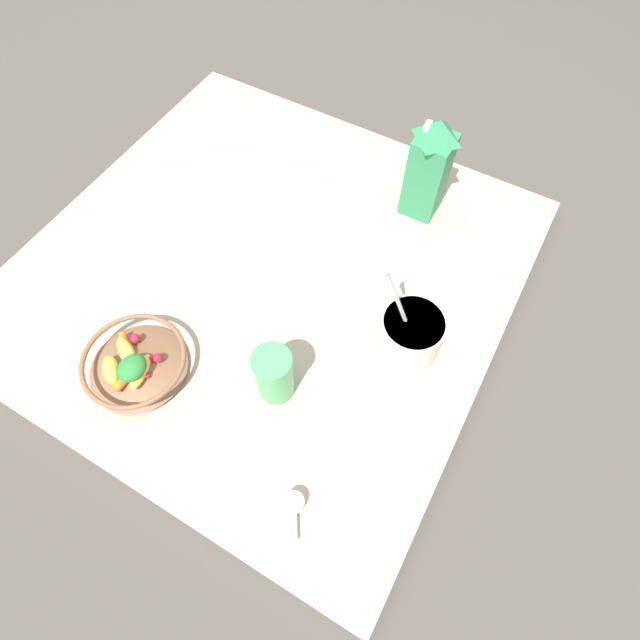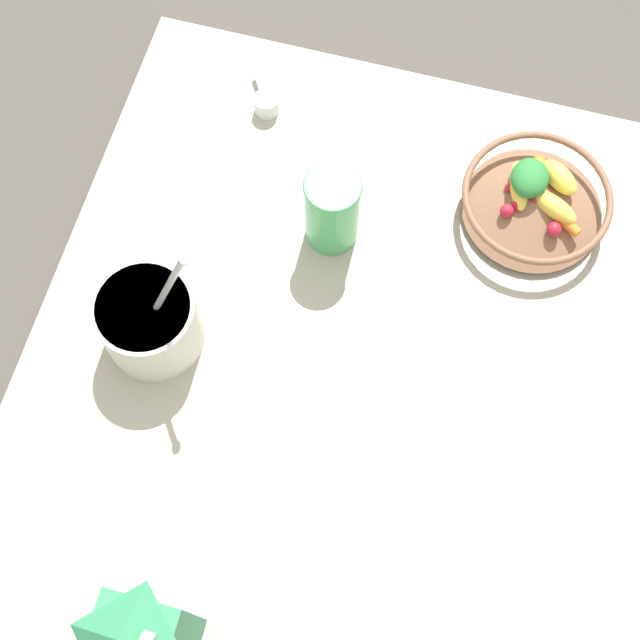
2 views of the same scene
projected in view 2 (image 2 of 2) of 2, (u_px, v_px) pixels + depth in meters
ground_plane at (415, 430)px, 1.17m from camera, size 6.00×6.00×0.00m
countertop at (416, 426)px, 1.16m from camera, size 1.05×1.05×0.03m
fruit_bowl at (535, 200)px, 1.22m from camera, size 0.21×0.21×0.08m
yogurt_tub at (149, 321)px, 1.13m from camera, size 0.13×0.14×0.25m
drinking_cup at (332, 209)px, 1.18m from camera, size 0.08×0.08×0.13m
measuring_scoop at (266, 103)px, 1.30m from camera, size 0.07×0.05×0.03m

